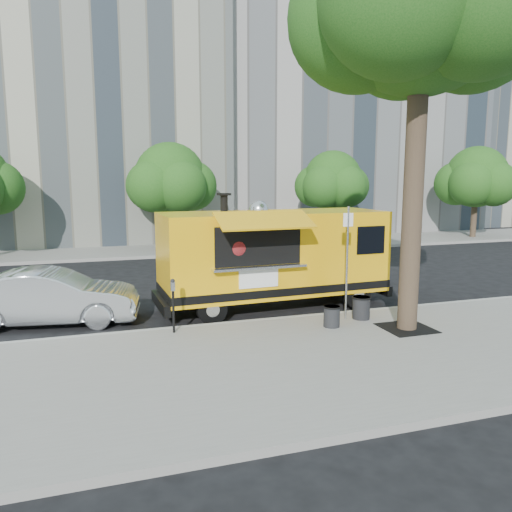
{
  "coord_description": "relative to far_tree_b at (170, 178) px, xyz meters",
  "views": [
    {
      "loc": [
        -4.67,
        -13.11,
        3.9
      ],
      "look_at": [
        -0.47,
        0.0,
        1.71
      ],
      "focal_mm": 35.0,
      "sensor_mm": 36.0,
      "label": 1
    }
  ],
  "objects": [
    {
      "name": "parking_meter",
      "position": [
        -2.0,
        -14.05,
        -2.85
      ],
      "size": [
        0.11,
        0.11,
        1.33
      ],
      "color": "black",
      "rests_on": "sidewalk"
    },
    {
      "name": "food_truck",
      "position": [
        1.25,
        -12.13,
        -2.22
      ],
      "size": [
        7.03,
        3.45,
        3.43
      ],
      "rotation": [
        0.0,
        0.0,
        0.05
      ],
      "color": "#FFB40D",
      "rests_on": "ground"
    },
    {
      "name": "far_tree_b",
      "position": [
        0.0,
        0.0,
        0.0
      ],
      "size": [
        3.6,
        3.6,
        5.5
      ],
      "color": "#33261C",
      "rests_on": "far_sidewalk"
    },
    {
      "name": "trash_bin_right",
      "position": [
        2.95,
        -14.37,
        -3.36
      ],
      "size": [
        0.5,
        0.5,
        0.6
      ],
      "color": "black",
      "rests_on": "sidewalk"
    },
    {
      "name": "building_right",
      "position": [
        31.0,
        11.3,
        4.17
      ],
      "size": [
        16.0,
        12.0,
        16.0
      ],
      "primitive_type": "cube",
      "color": "#A49F89",
      "rests_on": "ground"
    },
    {
      "name": "far_tree_c",
      "position": [
        9.0,
        -0.3,
        -0.12
      ],
      "size": [
        3.24,
        3.24,
        5.21
      ],
      "color": "#33261C",
      "rests_on": "far_sidewalk"
    },
    {
      "name": "trash_bin_left",
      "position": [
        1.88,
        -14.78,
        -3.4
      ],
      "size": [
        0.44,
        0.44,
        0.53
      ],
      "color": "black",
      "rests_on": "sidewalk"
    },
    {
      "name": "far_sidewalk",
      "position": [
        1.0,
        0.8,
        -3.76
      ],
      "size": [
        60.0,
        5.0,
        0.15
      ],
      "primitive_type": "cube",
      "color": "gray",
      "rests_on": "ground"
    },
    {
      "name": "building_left",
      "position": [
        -7.0,
        9.3,
        8.17
      ],
      "size": [
        22.0,
        14.0,
        24.0
      ],
      "primitive_type": "cube",
      "color": "#A49F89",
      "rests_on": "ground"
    },
    {
      "name": "tree_well",
      "position": [
        3.6,
        -15.5,
        -3.68
      ],
      "size": [
        1.2,
        1.2,
        0.02
      ],
      "primitive_type": "cube",
      "color": "black",
      "rests_on": "sidewalk"
    },
    {
      "name": "sedan",
      "position": [
        -4.93,
        -11.89,
        -3.09
      ],
      "size": [
        4.71,
        2.23,
        1.49
      ],
      "primitive_type": "imported",
      "rotation": [
        0.0,
        0.0,
        1.42
      ],
      "color": "silver",
      "rests_on": "ground"
    },
    {
      "name": "ground",
      "position": [
        1.0,
        -12.7,
        -3.83
      ],
      "size": [
        120.0,
        120.0,
        0.0
      ],
      "primitive_type": "plane",
      "color": "black",
      "rests_on": "ground"
    },
    {
      "name": "curb",
      "position": [
        1.0,
        -13.63,
        -3.76
      ],
      "size": [
        60.0,
        0.14,
        0.16
      ],
      "primitive_type": "cube",
      "color": "#999993",
      "rests_on": "ground"
    },
    {
      "name": "building_mid",
      "position": [
        13.0,
        10.3,
        6.17
      ],
      "size": [
        20.0,
        14.0,
        20.0
      ],
      "primitive_type": "cube",
      "color": "gray",
      "rests_on": "ground"
    },
    {
      "name": "far_tree_d",
      "position": [
        19.0,
        -0.1,
        0.06
      ],
      "size": [
        3.78,
        3.78,
        5.64
      ],
      "color": "#33261C",
      "rests_on": "far_sidewalk"
    },
    {
      "name": "sign_post",
      "position": [
        2.55,
        -14.25,
        -1.98
      ],
      "size": [
        0.28,
        0.06,
        3.0
      ],
      "color": "silver",
      "rests_on": "sidewalk"
    },
    {
      "name": "sidewalk",
      "position": [
        1.0,
        -16.7,
        -3.76
      ],
      "size": [
        60.0,
        6.0,
        0.15
      ],
      "primitive_type": "cube",
      "color": "gray",
      "rests_on": "ground"
    }
  ]
}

